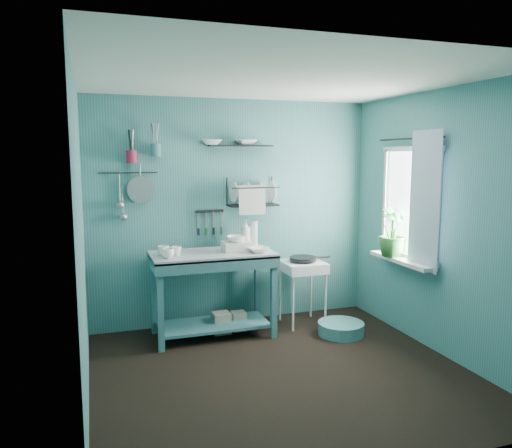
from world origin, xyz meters
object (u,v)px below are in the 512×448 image
object	(u,v)px
soap_bottle	(245,233)
hotplate_stand	(302,293)
floor_basin	(341,328)
wash_tub	(236,247)
work_counter	(213,294)
storage_tin_large	(221,323)
colander	(141,189)
mug_left	(168,253)
storage_tin_small	(238,321)
utensil_cup_teal	(156,150)
potted_plant	(392,232)
mug_mid	(177,251)
mug_right	(164,251)
water_bottle	(254,233)
utensil_cup_magenta	(131,157)
dish_rack	(253,192)
frying_pan	(303,258)

from	to	relation	value
soap_bottle	hotplate_stand	xyz separation A→B (m)	(0.62, -0.15, -0.69)
floor_basin	wash_tub	bearing A→B (deg)	159.86
soap_bottle	floor_basin	world-z (taller)	soap_bottle
work_counter	storage_tin_large	size ratio (longest dim) A/B	5.73
colander	mug_left	bearing A→B (deg)	-70.38
storage_tin_small	utensil_cup_teal	bearing A→B (deg)	161.84
soap_bottle	potted_plant	distance (m)	1.56
potted_plant	wash_tub	bearing A→B (deg)	163.37
mug_mid	mug_right	size ratio (longest dim) A/B	0.81
water_bottle	utensil_cup_teal	bearing A→B (deg)	173.08
utensil_cup_magenta	colander	world-z (taller)	utensil_cup_magenta
mug_right	colander	xyz separation A→B (m)	(-0.17, 0.37, 0.59)
work_counter	utensil_cup_teal	size ratio (longest dim) A/B	9.69
mug_left	dish_rack	world-z (taller)	dish_rack
soap_bottle	utensil_cup_magenta	bearing A→B (deg)	172.99
wash_tub	storage_tin_small	xyz separation A→B (m)	(0.05, 0.10, -0.84)
work_counter	mug_left	bearing A→B (deg)	-170.53
soap_bottle	frying_pan	size ratio (longest dim) A/B	1.00
colander	wash_tub	bearing A→B (deg)	-23.20
colander	floor_basin	size ratio (longest dim) A/B	0.58
frying_pan	storage_tin_small	xyz separation A→B (m)	(-0.74, 0.03, -0.65)
wash_tub	storage_tin_small	distance (m)	0.85
utensil_cup_teal	wash_tub	bearing A→B (deg)	-25.72
dish_rack	utensil_cup_teal	size ratio (longest dim) A/B	4.23
dish_rack	mug_mid	bearing A→B (deg)	-149.97
hotplate_stand	utensil_cup_magenta	distance (m)	2.37
water_bottle	utensil_cup_magenta	distance (m)	1.53
utensil_cup_magenta	storage_tin_large	world-z (taller)	utensil_cup_magenta
water_bottle	potted_plant	bearing A→B (deg)	-28.59
mug_left	colander	world-z (taller)	colander
colander	storage_tin_large	world-z (taller)	colander
work_counter	floor_basin	bearing A→B (deg)	-26.25
floor_basin	storage_tin_small	bearing A→B (deg)	154.07
utensil_cup_teal	storage_tin_large	xyz separation A→B (m)	(0.61, -0.29, -1.83)
soap_bottle	utensil_cup_magenta	distance (m)	1.45
storage_tin_large	dish_rack	bearing A→B (deg)	29.33
floor_basin	dish_rack	bearing A→B (deg)	137.35
soap_bottle	utensil_cup_magenta	xyz separation A→B (m)	(-1.18, 0.14, 0.83)
mug_left	storage_tin_large	world-z (taller)	mug_left
colander	storage_tin_large	xyz separation A→B (m)	(0.77, -0.32, -1.42)
utensil_cup_teal	floor_basin	size ratio (longest dim) A/B	0.27
storage_tin_large	storage_tin_small	xyz separation A→B (m)	(0.20, 0.03, -0.01)
floor_basin	utensil_cup_teal	bearing A→B (deg)	157.45
colander	storage_tin_small	bearing A→B (deg)	-16.88
dish_rack	potted_plant	world-z (taller)	dish_rack
water_bottle	dish_rack	bearing A→B (deg)	78.45
water_bottle	potted_plant	size ratio (longest dim) A/B	0.55
dish_rack	colander	size ratio (longest dim) A/B	1.96
water_bottle	floor_basin	size ratio (longest dim) A/B	0.58
dish_rack	storage_tin_small	world-z (taller)	dish_rack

